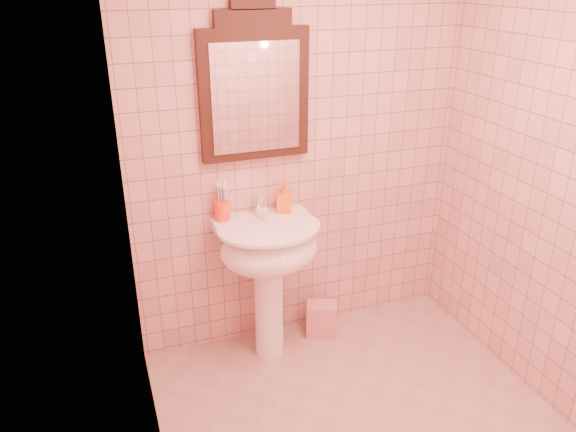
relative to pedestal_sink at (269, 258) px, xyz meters
name	(u,v)px	position (x,y,z in m)	size (l,w,h in m)	color
back_wall	(299,142)	(0.27, 0.23, 0.59)	(2.00, 0.02, 2.50)	#DAA398
pedestal_sink	(269,258)	(0.00, 0.00, 0.00)	(0.58, 0.58, 0.86)	white
faucet	(261,207)	(0.00, 0.14, 0.26)	(0.04, 0.16, 0.11)	white
mirror	(255,88)	(0.00, 0.20, 0.92)	(0.60, 0.06, 0.84)	black
toothbrush_cup	(222,210)	(-0.22, 0.16, 0.26)	(0.09, 0.09, 0.20)	#FF3E15
soap_dispenser	(284,197)	(0.15, 0.15, 0.29)	(0.08, 0.08, 0.18)	orange
towel	(321,319)	(0.37, 0.07, -0.55)	(0.19, 0.12, 0.23)	pink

